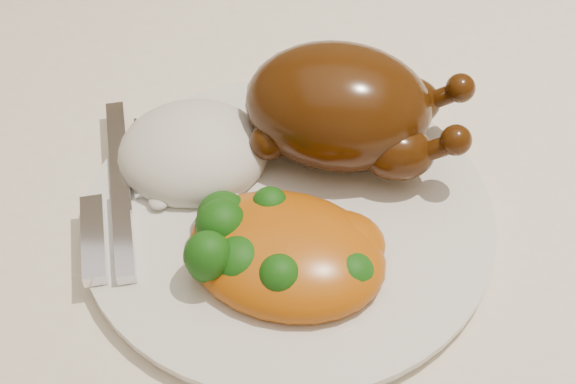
{
  "coord_description": "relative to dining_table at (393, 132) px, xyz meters",
  "views": [
    {
      "loc": [
        -0.07,
        -0.58,
        1.21
      ],
      "look_at": [
        -0.09,
        -0.21,
        0.8
      ],
      "focal_mm": 50.0,
      "sensor_mm": 36.0,
      "label": 1
    }
  ],
  "objects": [
    {
      "name": "tablecloth",
      "position": [
        0.0,
        0.0,
        0.07
      ],
      "size": [
        1.73,
        1.03,
        0.18
      ],
      "color": "white",
      "rests_on": "dining_table"
    },
    {
      "name": "rice_mound",
      "position": [
        -0.17,
        -0.17,
        0.13
      ],
      "size": [
        0.12,
        0.12,
        0.06
      ],
      "rotation": [
        0.0,
        0.0,
        0.13
      ],
      "color": "white",
      "rests_on": "dinner_plate"
    },
    {
      "name": "dining_table",
      "position": [
        0.0,
        0.0,
        0.0
      ],
      "size": [
        1.6,
        0.9,
        0.76
      ],
      "color": "brown",
      "rests_on": "floor"
    },
    {
      "name": "roast_chicken",
      "position": [
        -0.06,
        -0.14,
        0.16
      ],
      "size": [
        0.18,
        0.12,
        0.09
      ],
      "rotation": [
        0.0,
        0.0,
        -0.14
      ],
      "color": "#452007",
      "rests_on": "dinner_plate"
    },
    {
      "name": "cutlery",
      "position": [
        -0.21,
        -0.22,
        0.12
      ],
      "size": [
        0.06,
        0.18,
        0.01
      ],
      "rotation": [
        0.0,
        0.0,
        0.25
      ],
      "color": "silver",
      "rests_on": "dinner_plate"
    },
    {
      "name": "dinner_plate",
      "position": [
        -0.09,
        -0.21,
        0.11
      ],
      "size": [
        0.32,
        0.32,
        0.01
      ],
      "primitive_type": "cylinder",
      "rotation": [
        0.0,
        0.0,
        0.1
      ],
      "color": "white",
      "rests_on": "tablecloth"
    },
    {
      "name": "mac_and_cheese",
      "position": [
        -0.09,
        -0.25,
        0.13
      ],
      "size": [
        0.16,
        0.14,
        0.06
      ],
      "rotation": [
        0.0,
        0.0,
        -0.25
      ],
      "color": "#C0520C",
      "rests_on": "dinner_plate"
    }
  ]
}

